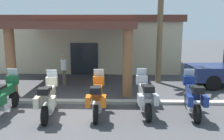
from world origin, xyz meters
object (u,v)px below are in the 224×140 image
(motel_building, at_px, (90,41))
(motorcycle_blue, at_px, (193,97))
(motorcycle_green, at_px, (3,96))
(palm_tree_near_portico, at_px, (161,0))
(motorcycle_orange, at_px, (97,98))
(motorcycle_cream, at_px, (48,99))
(motorcycle_silver, at_px, (145,96))
(pedestrian, at_px, (64,67))

(motel_building, height_order, motorcycle_blue, motel_building)
(motorcycle_green, distance_m, palm_tree_near_portico, 9.30)
(motorcycle_orange, bearing_deg, motorcycle_blue, -88.03)
(motel_building, relative_size, motorcycle_green, 5.95)
(motorcycle_cream, height_order, palm_tree_near_portico, palm_tree_near_portico)
(motel_building, xyz_separation_m, motorcycle_blue, (5.01, -10.40, -1.31))
(motorcycle_green, xyz_separation_m, motorcycle_cream, (1.77, -0.22, 0.00))
(motorcycle_silver, bearing_deg, motorcycle_orange, 92.87)
(motel_building, xyz_separation_m, motorcycle_cream, (-0.30, -10.72, -1.31))
(motorcycle_cream, distance_m, motorcycle_orange, 1.78)
(motorcycle_cream, bearing_deg, motorcycle_orange, -89.13)
(motorcycle_blue, bearing_deg, motorcycle_orange, 95.82)
(motel_building, bearing_deg, motorcycle_silver, -72.08)
(motorcycle_green, distance_m, pedestrian, 4.78)
(motorcycle_green, distance_m, motorcycle_blue, 7.09)
(motorcycle_orange, bearing_deg, pedestrian, 25.55)
(motorcycle_green, bearing_deg, motorcycle_orange, -87.79)
(motorcycle_blue, bearing_deg, palm_tree_near_portico, 8.96)
(motorcycle_blue, distance_m, palm_tree_near_portico, 6.49)
(motel_building, height_order, motorcycle_orange, motel_building)
(motel_building, bearing_deg, pedestrian, -97.10)
(motel_building, distance_m, motorcycle_orange, 10.73)
(motorcycle_green, xyz_separation_m, motorcycle_orange, (3.54, -0.04, 0.00))
(motorcycle_cream, relative_size, motorcycle_orange, 1.00)
(motorcycle_green, xyz_separation_m, motorcycle_silver, (5.32, 0.18, 0.00))
(motorcycle_green, height_order, pedestrian, pedestrian)
(motorcycle_silver, bearing_deg, pedestrian, 38.08)
(motel_building, bearing_deg, motorcycle_orange, -81.58)
(motel_building, height_order, pedestrian, motel_building)
(motorcycle_green, xyz_separation_m, motorcycle_blue, (7.09, 0.10, 0.00))
(motel_building, distance_m, motorcycle_silver, 10.90)
(motorcycle_blue, bearing_deg, motel_building, 29.17)
(motel_building, xyz_separation_m, palm_tree_near_portico, (4.52, -5.26, 2.63))
(motorcycle_orange, height_order, palm_tree_near_portico, palm_tree_near_portico)
(motorcycle_orange, bearing_deg, motorcycle_silver, -83.22)
(motel_building, xyz_separation_m, motorcycle_silver, (3.24, -10.32, -1.31))
(motorcycle_orange, relative_size, motorcycle_silver, 1.00)
(motorcycle_orange, height_order, pedestrian, pedestrian)
(motorcycle_orange, relative_size, motorcycle_blue, 1.00)
(pedestrian, distance_m, palm_tree_near_portico, 6.48)
(motorcycle_silver, bearing_deg, motorcycle_green, 87.60)
(motorcycle_cream, bearing_deg, motel_building, -6.35)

